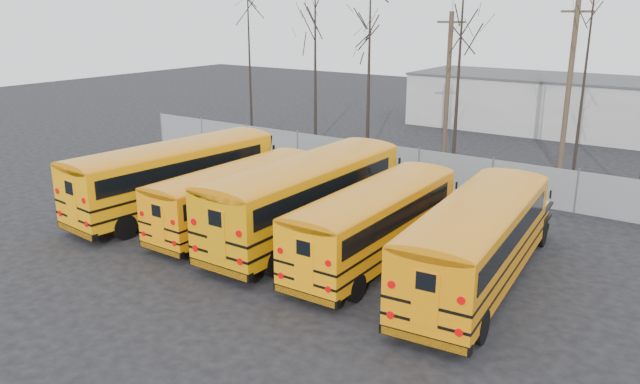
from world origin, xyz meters
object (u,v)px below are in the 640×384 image
Objects in this scene: bus_c at (309,191)px; bus_d at (378,217)px; bus_e at (479,235)px; utility_pole_left at (447,89)px; utility_pole_right at (569,87)px; bus_a at (178,171)px; bus_b at (239,191)px.

bus_c is 3.56m from bus_d.
bus_c is 7.45m from bus_e.
utility_pole_right is at bearing 7.79° from utility_pole_left.
bus_a is at bearing 179.72° from bus_d.
bus_e is at bearing 5.58° from bus_a.
bus_e reaches higher than bus_b.
utility_pole_right is at bearing 71.30° from bus_c.
bus_a is 10.47m from bus_d.
bus_a reaches higher than bus_b.
bus_e is (14.38, 0.02, -0.08)m from bus_a.
bus_a is 1.26× the size of utility_pole_right.
bus_c reaches higher than bus_b.
utility_pole_right is (8.85, 17.48, 3.27)m from bus_b.
bus_c is 1.27× the size of utility_pole_right.
bus_b is 15.80m from utility_pole_left.
bus_b is 3.27m from bus_c.
utility_pole_left is (-0.56, 14.60, 2.59)m from bus_c.
bus_c is 1.06× the size of bus_e.
utility_pole_left is (-7.98, 15.22, 2.72)m from bus_e.
bus_e is at bearing 1.37° from bus_b.
bus_b is at bearing -179.44° from bus_d.
bus_a is at bearing 179.85° from bus_b.
utility_pole_right is (-1.74, 17.39, 3.05)m from bus_e.
bus_b is (3.79, -0.07, -0.30)m from bus_a.
bus_d is 17.76m from utility_pole_right.
bus_b is at bearing 175.46° from bus_e.
utility_pole_left is (2.61, 15.30, 2.95)m from bus_b.
bus_b is 0.83× the size of bus_c.
utility_pole_left is at bearing -164.30° from utility_pole_right.
utility_pole_left is (6.39, 15.24, 2.64)m from bus_a.
utility_pole_left reaches higher than bus_a.
bus_a is 1.13× the size of bus_d.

